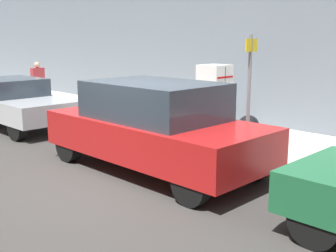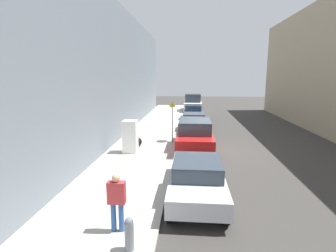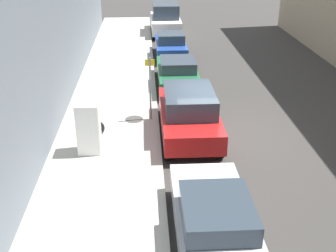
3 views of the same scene
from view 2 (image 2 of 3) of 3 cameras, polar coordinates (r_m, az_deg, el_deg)
ground_plane at (r=15.23m, az=9.12°, el=-5.22°), size 80.00×80.00×0.00m
sidewalk_slab at (r=15.40m, az=-5.27°, el=-4.69°), size 3.75×44.00×0.13m
building_facade_near at (r=15.61m, az=-16.13°, el=11.08°), size 1.95×39.60×8.71m
discarded_refrigerator at (r=14.14m, az=-8.23°, el=-2.28°), size 0.74×0.71×1.74m
manhole_cover at (r=16.50m, az=-1.36°, el=-3.34°), size 0.70×0.70×0.02m
street_sign_post at (r=16.16m, az=0.95°, el=1.39°), size 0.36×0.07×2.49m
fire_hydrant at (r=6.70m, az=-8.44°, el=-22.12°), size 0.22×0.22×0.83m
trash_bag at (r=15.41m, az=-6.69°, el=-3.44°), size 0.54×0.54×0.54m
pedestrian_walking_far at (r=7.19m, az=-11.10°, el=-15.28°), size 0.46×0.22×1.60m
parked_sedan_silver at (r=9.32m, az=6.28°, el=-10.91°), size 1.82×4.65×1.41m
parked_suv_red at (r=15.06m, az=5.79°, el=-1.82°), size 1.99×4.62×1.73m
parked_sedan_green at (r=20.25m, az=5.59°, el=0.96°), size 1.83×4.42×1.38m
parked_hatchback_blue at (r=25.25m, az=5.48°, el=2.98°), size 1.71×3.86×1.45m
parked_van_white at (r=31.20m, az=5.40°, el=5.04°), size 2.02×4.65×2.12m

